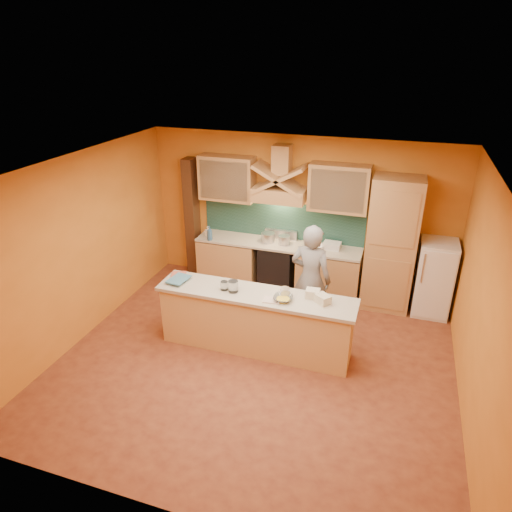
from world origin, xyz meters
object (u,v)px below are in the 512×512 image
(stove, at_px, (277,266))
(fridge, at_px, (434,278))
(kitchen_scale, at_px, (285,292))
(mixing_bowl, at_px, (283,299))
(person, at_px, (311,279))

(stove, distance_m, fridge, 2.71)
(fridge, height_order, kitchen_scale, fridge)
(mixing_bowl, bearing_deg, stove, 107.62)
(mixing_bowl, bearing_deg, person, 76.02)
(fridge, distance_m, mixing_bowl, 2.88)
(kitchen_scale, bearing_deg, person, 49.90)
(person, xyz_separation_m, mixing_bowl, (-0.21, -0.85, 0.09))
(kitchen_scale, bearing_deg, fridge, 18.82)
(stove, relative_size, person, 0.51)
(stove, bearing_deg, mixing_bowl, -72.38)
(fridge, relative_size, mixing_bowl, 4.89)
(stove, distance_m, kitchen_scale, 2.02)
(stove, distance_m, person, 1.48)
(stove, xyz_separation_m, person, (0.84, -1.13, 0.44))
(mixing_bowl, bearing_deg, fridge, 43.74)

